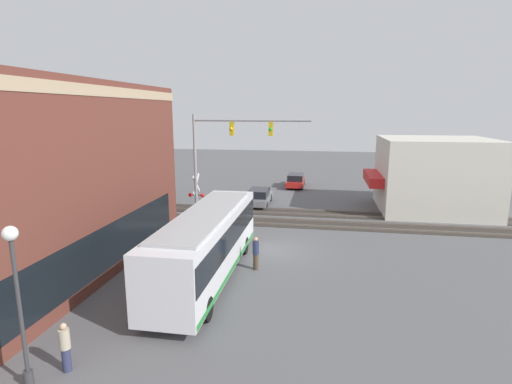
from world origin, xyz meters
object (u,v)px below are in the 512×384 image
object	(u,v)px
city_bus	(207,242)
parked_car_red	(296,181)
pedestrian_by_lamp	(65,347)
streetlamp	(18,294)
pedestrian_near_bus	(256,253)
parked_car_grey	(259,197)
crossing_signal	(197,195)

from	to	relation	value
city_bus	parked_car_red	xyz separation A→B (m)	(24.99, -2.60, -1.19)
pedestrian_by_lamp	parked_car_red	bearing A→B (deg)	-8.66
streetlamp	parked_car_red	world-z (taller)	streetlamp
parked_car_red	pedestrian_by_lamp	bearing A→B (deg)	171.34
city_bus	pedestrian_near_bus	size ratio (longest dim) A/B	6.58
streetlamp	parked_car_grey	distance (m)	25.05
streetlamp	city_bus	bearing A→B (deg)	-19.75
parked_car_red	pedestrian_by_lamp	distance (m)	33.18
crossing_signal	pedestrian_near_bus	size ratio (longest dim) A/B	2.14
pedestrian_by_lamp	crossing_signal	bearing A→B (deg)	3.27
crossing_signal	parked_car_grey	size ratio (longest dim) A/B	0.81
pedestrian_by_lamp	pedestrian_near_bus	bearing A→B (deg)	-26.32
city_bus	streetlamp	world-z (taller)	streetlamp
parked_car_grey	pedestrian_near_bus	distance (m)	14.82
parked_car_grey	pedestrian_by_lamp	world-z (taller)	pedestrian_by_lamp
parked_car_grey	pedestrian_by_lamp	bearing A→B (deg)	174.28
crossing_signal	pedestrian_by_lamp	size ratio (longest dim) A/B	2.28
crossing_signal	parked_car_grey	world-z (taller)	crossing_signal
pedestrian_near_bus	pedestrian_by_lamp	bearing A→B (deg)	153.68
crossing_signal	pedestrian_by_lamp	bearing A→B (deg)	-176.73
city_bus	parked_car_grey	distance (m)	16.14
city_bus	pedestrian_by_lamp	world-z (taller)	city_bus
crossing_signal	pedestrian_by_lamp	xyz separation A→B (m)	(-16.47, -0.94, -1.44)
parked_car_grey	pedestrian_near_bus	size ratio (longest dim) A/B	2.65
pedestrian_near_bus	parked_car_grey	bearing A→B (deg)	8.48
parked_car_grey	parked_car_red	size ratio (longest dim) A/B	0.99
city_bus	crossing_signal	size ratio (longest dim) A/B	3.07
crossing_signal	parked_car_red	size ratio (longest dim) A/B	0.80
parked_car_grey	pedestrian_by_lamp	size ratio (longest dim) A/B	2.82
streetlamp	parked_car_red	bearing A→B (deg)	-9.63
parked_car_grey	pedestrian_near_bus	world-z (taller)	pedestrian_near_bus
parked_car_grey	pedestrian_near_bus	xyz separation A→B (m)	(-14.65, -2.19, 0.25)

